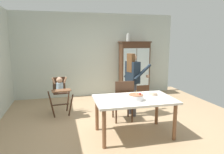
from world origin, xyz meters
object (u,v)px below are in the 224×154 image
at_px(dining_chair_far_side, 124,98).
at_px(adult_person, 133,77).
at_px(serving_bowl, 153,94).
at_px(ceramic_vase, 128,38).
at_px(high_chair_with_toddler, 60,89).
at_px(birthday_cake, 136,97).
at_px(china_cabinet, 134,68).
at_px(dining_table, 134,103).

bearing_deg(dining_chair_far_side, adult_person, -130.17).
distance_m(adult_person, serving_bowl, 0.92).
xyz_separation_m(ceramic_vase, adult_person, (-0.51, -1.86, -0.95)).
height_order(high_chair_with_toddler, birthday_cake, high_chair_with_toddler).
bearing_deg(dining_chair_far_side, birthday_cake, 93.48).
height_order(china_cabinet, birthday_cake, china_cabinet).
bearing_deg(china_cabinet, dining_chair_far_side, -115.88).
xyz_separation_m(china_cabinet, adult_person, (-0.73, -1.86, 0.06)).
distance_m(ceramic_vase, serving_bowl, 3.01).
bearing_deg(birthday_cake, ceramic_vase, 74.04).
distance_m(ceramic_vase, adult_person, 2.15).
bearing_deg(china_cabinet, birthday_cake, -109.79).
height_order(ceramic_vase, birthday_cake, ceramic_vase).
bearing_deg(serving_bowl, dining_table, -162.50).
xyz_separation_m(ceramic_vase, dining_table, (-0.85, -2.89, -1.27)).
bearing_deg(birthday_cake, china_cabinet, 70.21).
xyz_separation_m(china_cabinet, birthday_cake, (-1.08, -3.00, -0.11)).
relative_size(high_chair_with_toddler, dining_chair_far_side, 0.99).
relative_size(china_cabinet, adult_person, 1.18).
distance_m(serving_bowl, dining_chair_far_side, 0.74).
xyz_separation_m(birthday_cake, dining_chair_far_side, (0.01, 0.80, -0.24)).
height_order(ceramic_vase, dining_chair_far_side, ceramic_vase).
relative_size(china_cabinet, ceramic_vase, 6.67).
distance_m(china_cabinet, serving_bowl, 2.82).
distance_m(high_chair_with_toddler, dining_chair_far_side, 1.62).
height_order(dining_table, birthday_cake, birthday_cake).
bearing_deg(dining_chair_far_side, china_cabinet, -111.54).
distance_m(high_chair_with_toddler, serving_bowl, 2.30).
distance_m(dining_table, birthday_cake, 0.19).
bearing_deg(adult_person, china_cabinet, -37.44).
bearing_deg(high_chair_with_toddler, china_cabinet, 22.84).
bearing_deg(birthday_cake, high_chair_with_toddler, 129.96).
height_order(adult_person, dining_table, adult_person).
xyz_separation_m(ceramic_vase, birthday_cake, (-0.86, -3.01, -1.13)).
bearing_deg(dining_chair_far_side, ceramic_vase, -106.68).
xyz_separation_m(high_chair_with_toddler, birthday_cake, (1.37, -1.64, 0.14)).
xyz_separation_m(adult_person, dining_table, (-0.34, -1.03, -0.32)).
xyz_separation_m(high_chair_with_toddler, dining_chair_far_side, (1.38, -0.84, -0.10)).
distance_m(dining_table, serving_bowl, 0.49).
bearing_deg(dining_table, serving_bowl, 17.50).
height_order(china_cabinet, adult_person, china_cabinet).
xyz_separation_m(serving_bowl, dining_chair_far_side, (-0.45, 0.54, -0.21)).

